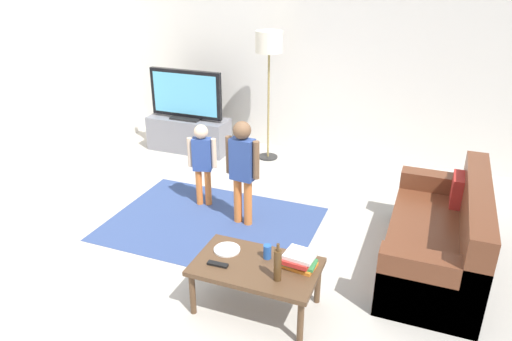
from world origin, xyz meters
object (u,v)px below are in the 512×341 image
Objects in this scene: bottle at (278,265)px; soda_can at (267,252)px; couch at (443,241)px; tv_remote at (218,264)px; floor_lamp at (269,49)px; tv at (186,95)px; book_stack at (299,260)px; plate at (227,250)px; child_center at (242,164)px; child_near_tv at (202,158)px; tv_stand at (189,135)px; coffee_table at (256,270)px.

bottle reaches higher than soda_can.
couch is 10.59× the size of tv_remote.
tv is at bearing -171.77° from floor_lamp.
book_stack is 1.31× the size of plate.
tv_remote is at bearing -143.97° from soda_can.
tv is 3.62m from tv_remote.
child_center is 1.61m from bottle.
child_near_tv reaches higher than bottle.
tv_stand is 3.62m from soda_can.
tv_stand is 3.68m from coffee_table.
couch is at bearing -6.91° from child_near_tv.
child_near_tv is at bearing 173.09° from couch.
child_near_tv is at bearing -55.45° from tv.
bottle reaches higher than tv_stand.
coffee_table is 0.31m from tv_remote.
couch is 1.01× the size of floor_lamp.
plate is at bearing 161.55° from coffee_table.
couch is at bearing -26.01° from tv.
child_near_tv is at bearing 158.83° from child_center.
child_near_tv is 0.84× the size of child_center.
plate is at bearing -55.81° from tv_stand.
soda_can is at bearing -58.34° from child_center.
bottle is 0.58m from plate.
floor_lamp is 1.82× the size of child_near_tv.
child_center is 1.43m from coffee_table.
coffee_table is at bearing -52.82° from tv_stand.
tv_stand is at bearing 127.18° from coffee_table.
floor_lamp reaches higher than coffee_table.
bottle is (-0.10, -0.22, 0.07)m from book_stack.
child_center reaches higher than book_stack.
tv_stand is at bearing 131.96° from book_stack.
bottle reaches higher than book_stack.
tv is at bearing 133.44° from child_center.
tv reaches higher than soda_can.
floor_lamp is (-2.41, 1.93, 1.25)m from couch.
floor_lamp is 14.83× the size of soda_can.
child_center is (0.39, -1.85, -0.85)m from floor_lamp.
tv is at bearing 153.99° from couch.
coffee_table is 4.55× the size of plate.
child_near_tv is 2.14m from bottle.
tv is 0.61× the size of couch.
soda_can is (0.33, 0.24, 0.05)m from tv_remote.
child_near_tv is (-0.20, -1.62, -0.96)m from floor_lamp.
couch is at bearing 34.89° from tv_remote.
child_center is 5.27× the size of plate.
bottle is (1.45, -1.58, -0.03)m from child_near_tv.
couch reaches higher than bottle.
floor_lamp is 8.09× the size of plate.
floor_lamp reaches higher than bottle.
book_stack is (0.32, 0.10, 0.11)m from coffee_table.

